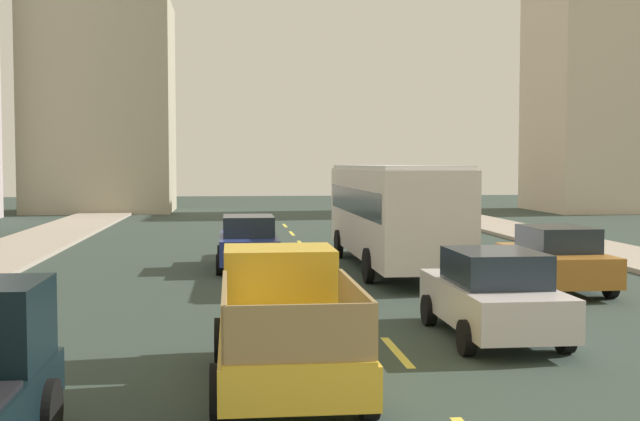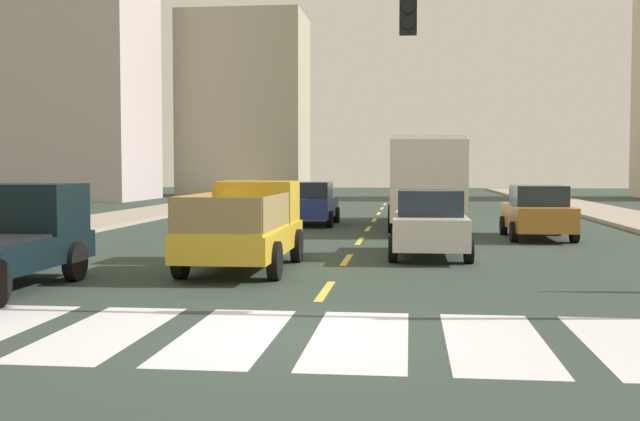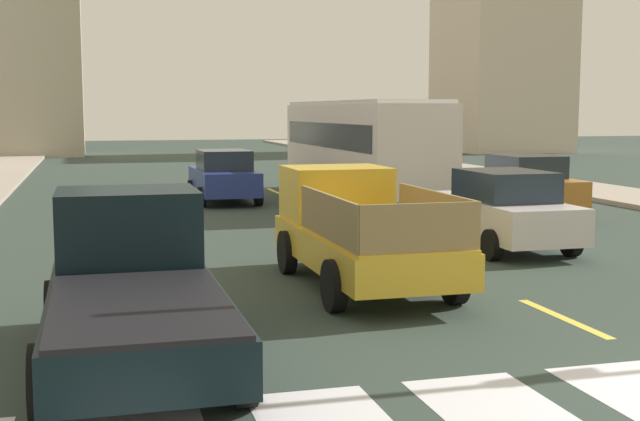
{
  "view_description": "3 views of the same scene",
  "coord_description": "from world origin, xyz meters",
  "px_view_note": "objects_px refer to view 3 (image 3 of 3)",
  "views": [
    {
      "loc": [
        -2.96,
        -5.18,
        3.37
      ],
      "look_at": [
        -0.63,
        15.9,
        2.15
      ],
      "focal_mm": 45.7,
      "sensor_mm": 36.0,
      "label": 1
    },
    {
      "loc": [
        1.55,
        -10.44,
        2.29
      ],
      "look_at": [
        -0.56,
        8.06,
        1.27
      ],
      "focal_mm": 44.29,
      "sensor_mm": 36.0,
      "label": 2
    },
    {
      "loc": [
        -6.58,
        -6.65,
        3.02
      ],
      "look_at": [
        -2.61,
        7.93,
        1.21
      ],
      "focal_mm": 47.27,
      "sensor_mm": 36.0,
      "label": 3
    }
  ],
  "objects_px": {
    "sedan_near_left": "(224,176)",
    "city_bus": "(360,142)",
    "sedan_near_right": "(502,209)",
    "pickup_stakebed": "(356,230)",
    "sedan_mid": "(523,184)",
    "pickup_dark": "(133,283)"
  },
  "relations": [
    {
      "from": "sedan_near_left",
      "to": "city_bus",
      "type": "bearing_deg",
      "value": -5.45
    },
    {
      "from": "sedan_near_left",
      "to": "sedan_near_right",
      "type": "distance_m",
      "value": 11.81
    },
    {
      "from": "pickup_stakebed",
      "to": "sedan_mid",
      "type": "relative_size",
      "value": 1.18
    },
    {
      "from": "city_bus",
      "to": "sedan_near_right",
      "type": "relative_size",
      "value": 2.45
    },
    {
      "from": "pickup_stakebed",
      "to": "sedan_near_left",
      "type": "distance_m",
      "value": 13.6
    },
    {
      "from": "city_bus",
      "to": "pickup_stakebed",
      "type": "bearing_deg",
      "value": -107.46
    },
    {
      "from": "pickup_stakebed",
      "to": "pickup_dark",
      "type": "relative_size",
      "value": 1.0
    },
    {
      "from": "sedan_near_left",
      "to": "sedan_mid",
      "type": "distance_m",
      "value": 9.63
    },
    {
      "from": "city_bus",
      "to": "pickup_dark",
      "type": "bearing_deg",
      "value": -115.68
    },
    {
      "from": "pickup_dark",
      "to": "city_bus",
      "type": "height_order",
      "value": "city_bus"
    },
    {
      "from": "pickup_stakebed",
      "to": "pickup_dark",
      "type": "bearing_deg",
      "value": -137.62
    },
    {
      "from": "pickup_stakebed",
      "to": "city_bus",
      "type": "distance_m",
      "value": 13.82
    },
    {
      "from": "city_bus",
      "to": "sedan_near_left",
      "type": "height_order",
      "value": "city_bus"
    },
    {
      "from": "pickup_dark",
      "to": "city_bus",
      "type": "relative_size",
      "value": 0.48
    },
    {
      "from": "pickup_stakebed",
      "to": "sedan_mid",
      "type": "xyz_separation_m",
      "value": [
        7.78,
        8.26,
        -0.08
      ]
    },
    {
      "from": "city_bus",
      "to": "sedan_mid",
      "type": "xyz_separation_m",
      "value": [
        3.48,
        -4.83,
        -1.09
      ]
    },
    {
      "from": "sedan_near_left",
      "to": "sedan_mid",
      "type": "bearing_deg",
      "value": -32.73
    },
    {
      "from": "city_bus",
      "to": "sedan_mid",
      "type": "relative_size",
      "value": 2.45
    },
    {
      "from": "sedan_near_left",
      "to": "sedan_mid",
      "type": "relative_size",
      "value": 1.0
    },
    {
      "from": "pickup_stakebed",
      "to": "sedan_mid",
      "type": "height_order",
      "value": "pickup_stakebed"
    },
    {
      "from": "sedan_near_right",
      "to": "city_bus",
      "type": "bearing_deg",
      "value": 86.95
    },
    {
      "from": "city_bus",
      "to": "sedan_near_right",
      "type": "xyz_separation_m",
      "value": [
        -0.1,
        -10.43,
        -1.09
      ]
    }
  ]
}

